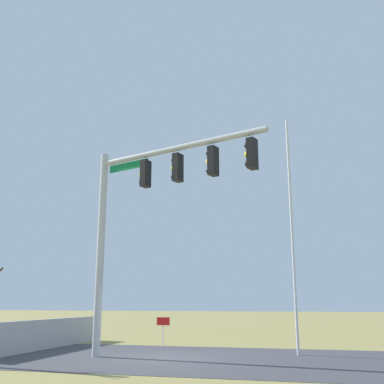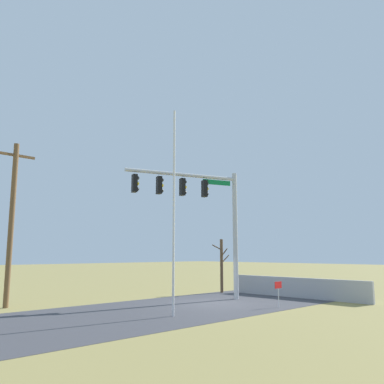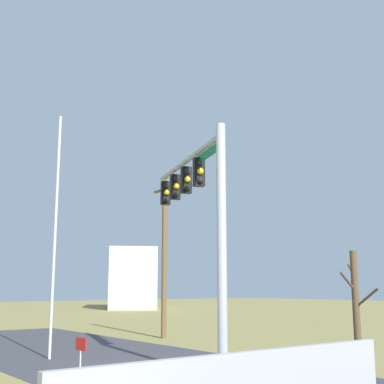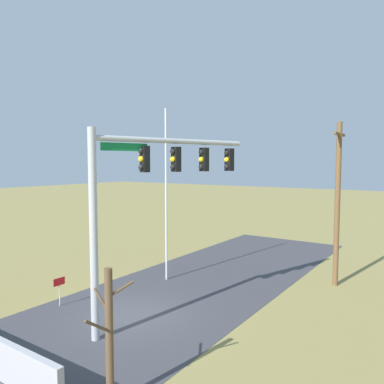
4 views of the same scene
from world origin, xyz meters
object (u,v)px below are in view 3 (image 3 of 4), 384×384
(utility_pole, at_px, (164,253))
(distant_building, at_px, (132,279))
(signal_mast, at_px, (198,202))
(flagpole, at_px, (55,233))
(bare_tree, at_px, (356,311))
(open_sign, at_px, (81,350))

(utility_pole, xyz_separation_m, distant_building, (-33.19, 17.96, -0.71))
(signal_mast, height_order, distant_building, signal_mast)
(flagpole, height_order, distant_building, flagpole)
(bare_tree, bearing_deg, signal_mast, -150.58)
(flagpole, relative_size, utility_pole, 1.10)
(flagpole, bearing_deg, bare_tree, 30.41)
(flagpole, height_order, bare_tree, flagpole)
(signal_mast, relative_size, open_sign, 5.97)
(flagpole, bearing_deg, distant_building, 145.56)
(signal_mast, distance_m, utility_pole, 9.99)
(flagpole, relative_size, open_sign, 7.27)
(open_sign, distance_m, distant_building, 50.58)
(flagpole, height_order, open_sign, flagpole)
(bare_tree, bearing_deg, distant_building, 156.33)
(flagpole, xyz_separation_m, utility_pole, (-4.01, 7.55, -0.23))
(bare_tree, bearing_deg, utility_pole, 170.03)
(signal_mast, distance_m, distant_building, 47.71)
(signal_mast, xyz_separation_m, distant_building, (-41.97, 22.62, -1.76))
(flagpole, xyz_separation_m, bare_tree, (8.98, 5.27, -2.61))
(open_sign, xyz_separation_m, distant_building, (-42.70, 26.98, 2.59))
(bare_tree, bearing_deg, open_sign, -117.30)
(utility_pole, bearing_deg, distant_building, 151.58)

